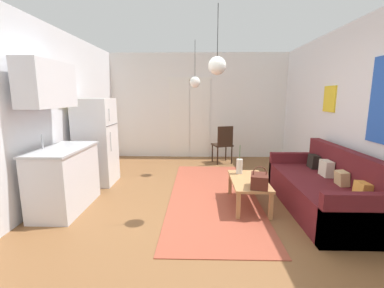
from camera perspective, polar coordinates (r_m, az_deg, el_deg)
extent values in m
cube|color=brown|center=(3.63, 1.11, -16.55)|extent=(5.09, 7.77, 0.10)
cube|color=white|center=(6.88, 1.35, 8.23)|extent=(4.69, 0.10, 2.66)
cube|color=white|center=(6.85, -2.74, 5.46)|extent=(0.51, 0.02, 2.01)
cube|color=white|center=(6.83, 1.73, 5.46)|extent=(0.51, 0.02, 2.01)
cube|color=white|center=(6.82, -0.52, 14.14)|extent=(1.12, 0.03, 0.06)
cube|color=yellow|center=(5.06, 27.78, 8.68)|extent=(0.02, 0.39, 0.44)
cube|color=silver|center=(3.98, -34.10, 4.84)|extent=(0.10, 7.37, 2.66)
cube|color=yellow|center=(4.89, -26.25, 9.59)|extent=(0.02, 0.32, 0.40)
cube|color=#9E4733|center=(4.37, 4.58, -10.98)|extent=(1.36, 3.44, 0.01)
cube|color=#5B191E|center=(4.17, 25.69, -9.98)|extent=(0.84, 2.05, 0.43)
cube|color=#5B191E|center=(4.26, 30.22, -6.86)|extent=(0.15, 2.05, 0.87)
cube|color=#5B191E|center=(3.34, 32.74, -13.98)|extent=(0.84, 0.11, 0.62)
cube|color=#5B191E|center=(5.00, 21.27, -5.24)|extent=(0.84, 0.11, 0.62)
cube|color=gold|center=(3.64, 33.13, -8.42)|extent=(0.14, 0.19, 0.19)
cube|color=tan|center=(4.01, 29.84, -6.49)|extent=(0.14, 0.19, 0.20)
cube|color=beige|center=(4.34, 27.20, -4.74)|extent=(0.13, 0.23, 0.23)
cube|color=black|center=(4.73, 24.96, -3.47)|extent=(0.14, 0.22, 0.22)
cube|color=#B27F4C|center=(3.94, 12.23, -7.80)|extent=(0.50, 0.99, 0.04)
cube|color=#B27F4C|center=(3.56, 10.05, -13.18)|extent=(0.05, 0.05, 0.36)
cube|color=#B27F4C|center=(3.64, 16.80, -12.90)|extent=(0.05, 0.05, 0.36)
cube|color=#B27F4C|center=(4.40, 8.30, -8.46)|extent=(0.05, 0.05, 0.36)
cube|color=#B27F4C|center=(4.47, 13.75, -8.36)|extent=(0.05, 0.05, 0.36)
cylinder|color=beige|center=(4.17, 10.28, -4.81)|extent=(0.10, 0.10, 0.23)
cylinder|color=#477F42|center=(4.12, 10.38, -1.79)|extent=(0.01, 0.01, 0.22)
cube|color=#512319|center=(3.61, 14.45, -7.82)|extent=(0.28, 0.33, 0.18)
torus|color=#512319|center=(3.58, 14.53, -6.14)|extent=(0.18, 0.01, 0.18)
cube|color=white|center=(5.06, -20.14, 0.48)|extent=(0.62, 0.64, 1.55)
cube|color=#4C4C51|center=(4.92, -16.97, 4.03)|extent=(0.01, 0.61, 0.01)
cylinder|color=#B7BABF|center=(4.73, -17.57, 6.04)|extent=(0.02, 0.02, 0.22)
cylinder|color=#B7BABF|center=(4.78, -17.26, 0.46)|extent=(0.02, 0.02, 0.34)
cube|color=silver|center=(4.14, -25.93, -7.01)|extent=(0.55, 1.09, 0.86)
cube|color=#B7BABF|center=(4.04, -26.43, -0.98)|extent=(0.58, 1.12, 0.03)
cube|color=#999BA0|center=(3.98, -26.93, -1.85)|extent=(0.36, 0.40, 0.10)
cylinder|color=#B7BABF|center=(4.06, -29.82, 0.42)|extent=(0.02, 0.02, 0.20)
cube|color=silver|center=(4.04, -28.95, 11.25)|extent=(0.32, 0.98, 0.61)
cylinder|color=black|center=(6.59, 7.37, -1.76)|extent=(0.03, 0.03, 0.43)
cylinder|color=black|center=(6.45, 4.45, -1.96)|extent=(0.03, 0.03, 0.43)
cylinder|color=black|center=(6.29, 8.63, -2.38)|extent=(0.03, 0.03, 0.43)
cylinder|color=black|center=(6.15, 5.59, -2.61)|extent=(0.03, 0.03, 0.43)
cube|color=black|center=(6.32, 6.55, -0.19)|extent=(0.52, 0.51, 0.04)
cube|color=black|center=(6.12, 7.26, 1.71)|extent=(0.37, 0.15, 0.46)
cylinder|color=black|center=(3.40, 5.63, 23.46)|extent=(0.01, 0.01, 0.60)
sphere|color=white|center=(3.33, 5.50, 16.62)|extent=(0.22, 0.22, 0.22)
cylinder|color=black|center=(5.38, 0.66, 18.15)|extent=(0.01, 0.01, 0.69)
sphere|color=white|center=(5.33, 0.65, 13.31)|extent=(0.22, 0.22, 0.22)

